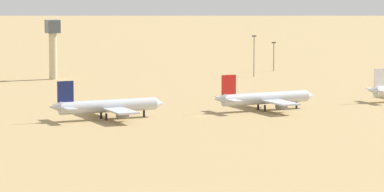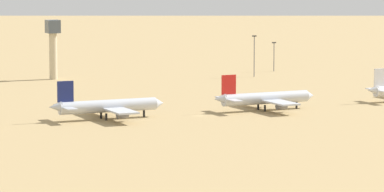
% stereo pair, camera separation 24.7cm
% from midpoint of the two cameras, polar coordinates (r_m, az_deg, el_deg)
% --- Properties ---
extents(ground, '(4000.00, 4000.00, 0.00)m').
position_cam_midpoint_polar(ground, '(369.26, 0.27, -0.92)').
color(ground, tan).
extents(parked_jet_navy_2, '(37.18, 31.07, 12.33)m').
position_cam_midpoint_polar(parked_jet_navy_2, '(359.74, -4.17, -0.50)').
color(parked_jet_navy_2, silver).
rests_on(parked_jet_navy_2, ground).
extents(parked_jet_red_3, '(36.61, 30.65, 12.12)m').
position_cam_midpoint_polar(parked_jet_red_3, '(380.22, 3.52, -0.11)').
color(parked_jet_red_3, silver).
rests_on(parked_jet_red_3, ground).
extents(control_tower, '(5.20, 5.20, 24.14)m').
position_cam_midpoint_polar(control_tower, '(479.42, -6.78, 2.54)').
color(control_tower, '#C6B793').
rests_on(control_tower, ground).
extents(light_pole_west, '(1.80, 0.50, 12.77)m').
position_cam_midpoint_polar(light_pole_west, '(511.18, 3.97, 2.04)').
color(light_pole_west, '#59595E').
rests_on(light_pole_west, ground).
extents(light_pole_mid, '(1.80, 0.50, 17.21)m').
position_cam_midpoint_polar(light_pole_mid, '(487.05, 3.01, 2.09)').
color(light_pole_mid, '#59595E').
rests_on(light_pole_mid, ground).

